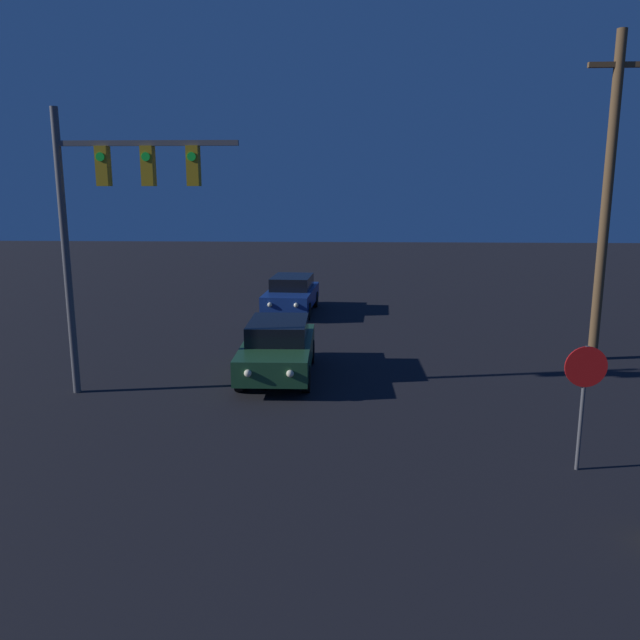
# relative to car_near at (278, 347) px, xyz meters

# --- Properties ---
(car_near) EXTENTS (1.92, 4.46, 1.49)m
(car_near) POSITION_rel_car_near_xyz_m (0.00, 0.00, 0.00)
(car_near) COLOR #1E4728
(car_near) RESTS_ON ground_plane
(car_far) EXTENTS (2.05, 4.51, 1.49)m
(car_far) POSITION_rel_car_near_xyz_m (-0.42, 8.85, 0.00)
(car_far) COLOR navy
(car_far) RESTS_ON ground_plane
(traffic_signal_mast) EXTENTS (4.29, 0.30, 6.80)m
(traffic_signal_mast) POSITION_rel_car_near_xyz_m (-3.68, -1.66, 3.83)
(traffic_signal_mast) COLOR #4C4C51
(traffic_signal_mast) RESTS_ON ground_plane
(stop_sign) EXTENTS (0.73, 0.07, 2.29)m
(stop_sign) POSITION_rel_car_near_xyz_m (6.01, -5.57, 0.82)
(stop_sign) COLOR #4C4C51
(stop_sign) RESTS_ON ground_plane
(utility_pole) EXTENTS (1.65, 0.28, 9.17)m
(utility_pole) POSITION_rel_car_near_xyz_m (9.16, 2.07, 3.96)
(utility_pole) COLOR brown
(utility_pole) RESTS_ON ground_plane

